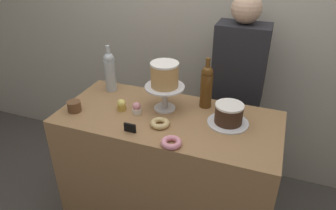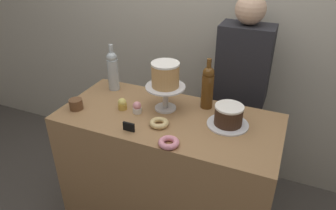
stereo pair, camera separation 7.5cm
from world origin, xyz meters
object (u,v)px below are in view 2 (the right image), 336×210
donut_glazed (159,123)px  white_layer_cake (165,75)px  cake_stand_pedestal (165,93)px  cupcake_strawberry (137,108)px  barista_figure (239,100)px  cupcake_lemon (122,104)px  cookie_stack (76,104)px  chocolate_round_cake (229,115)px  wine_bottle_clear (113,70)px  wine_bottle_amber (208,87)px  price_sign_chalkboard (129,127)px  donut_pink (169,143)px

donut_glazed → white_layer_cake: bearing=102.8°
cake_stand_pedestal → white_layer_cake: bearing=-45.0°
cupcake_strawberry → barista_figure: size_ratio=0.05×
white_layer_cake → cupcake_lemon: white_layer_cake is taller
cookie_stack → barista_figure: barista_figure is taller
chocolate_round_cake → cupcake_lemon: size_ratio=2.20×
white_layer_cake → cupcake_lemon: (-0.25, -0.11, -0.20)m
wine_bottle_clear → cupcake_lemon: 0.32m
cake_stand_pedestal → cookie_stack: size_ratio=2.91×
wine_bottle_amber → cupcake_strawberry: bearing=-147.6°
price_sign_chalkboard → barista_figure: 0.95m
chocolate_round_cake → wine_bottle_clear: wine_bottle_clear is taller
wine_bottle_clear → cupcake_lemon: size_ratio=4.38×
cake_stand_pedestal → donut_pink: size_ratio=2.18×
wine_bottle_clear → cupcake_strawberry: size_ratio=4.38×
wine_bottle_clear → barista_figure: (0.82, 0.40, -0.26)m
chocolate_round_cake → wine_bottle_amber: 0.25m
white_layer_cake → cupcake_strawberry: size_ratio=2.29×
cake_stand_pedestal → white_layer_cake: (0.00, -0.00, 0.13)m
wine_bottle_amber → donut_pink: (-0.06, -0.47, -0.13)m
wine_bottle_amber → cupcake_lemon: bearing=-153.9°
cake_stand_pedestal → chocolate_round_cake: bearing=-4.3°
white_layer_cake → wine_bottle_amber: wine_bottle_amber is taller
wine_bottle_clear → cupcake_strawberry: 0.40m
chocolate_round_cake → wine_bottle_clear: bearing=170.1°
cupcake_lemon → barista_figure: bearing=45.3°
wine_bottle_clear → cupcake_lemon: wine_bottle_clear is taller
cupcake_lemon → barista_figure: (0.62, 0.62, -0.15)m
donut_glazed → cookie_stack: 0.56m
white_layer_cake → cookie_stack: white_layer_cake is taller
cupcake_strawberry → barista_figure: 0.82m
cupcake_strawberry → donut_pink: (0.31, -0.23, -0.02)m
cupcake_lemon → cupcake_strawberry: bearing=-1.5°
wine_bottle_clear → barista_figure: barista_figure is taller
donut_glazed → barista_figure: bearing=65.2°
cake_stand_pedestal → cupcake_lemon: cake_stand_pedestal is taller
price_sign_chalkboard → cupcake_lemon: bearing=128.4°
cake_stand_pedestal → barista_figure: (0.37, 0.52, -0.22)m
cookie_stack → cake_stand_pedestal: bearing=23.2°
donut_pink → donut_glazed: 0.20m
cake_stand_pedestal → price_sign_chalkboard: 0.33m
cake_stand_pedestal → white_layer_cake: white_layer_cake is taller
cupcake_lemon → barista_figure: 0.89m
cake_stand_pedestal → chocolate_round_cake: cake_stand_pedestal is taller
wine_bottle_amber → cupcake_lemon: 0.54m
donut_pink → price_sign_chalkboard: 0.26m
wine_bottle_amber → barista_figure: barista_figure is taller
cake_stand_pedestal → wine_bottle_clear: 0.46m
wine_bottle_clear → barista_figure: 0.95m
cookie_stack → price_sign_chalkboard: (0.43, -0.09, -0.01)m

